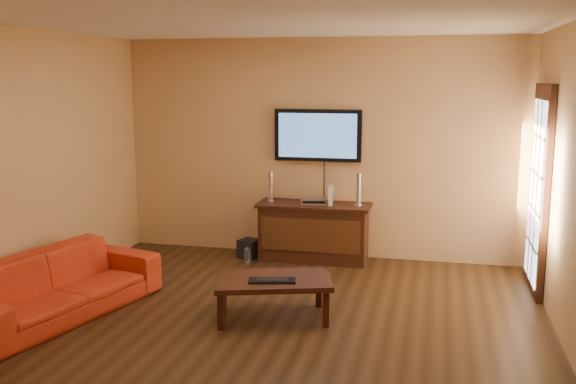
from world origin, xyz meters
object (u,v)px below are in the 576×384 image
(game_console, at_px, (331,196))
(keyboard, at_px, (272,280))
(coffee_table, at_px, (273,283))
(bottle, at_px, (247,256))
(television, at_px, (318,135))
(media_console, at_px, (314,232))
(sofa, at_px, (57,275))
(speaker_right, at_px, (359,191))
(av_receiver, at_px, (314,201))
(speaker_left, at_px, (271,188))
(subwoofer, at_px, (249,249))

(game_console, height_order, keyboard, game_console)
(coffee_table, xyz_separation_m, keyboard, (0.02, -0.10, 0.06))
(bottle, bearing_deg, coffee_table, -65.50)
(television, distance_m, bottle, 1.71)
(media_console, relative_size, sofa, 0.67)
(speaker_right, distance_m, bottle, 1.55)
(coffee_table, distance_m, speaker_right, 2.15)
(television, bearing_deg, av_receiver, -90.58)
(sofa, bearing_deg, speaker_left, -15.47)
(speaker_left, relative_size, av_receiver, 1.16)
(sofa, bearing_deg, speaker_right, -31.26)
(subwoofer, height_order, keyboard, keyboard)
(av_receiver, xyz_separation_m, bottle, (-0.74, -0.39, -0.64))
(game_console, xyz_separation_m, subwoofer, (-1.01, -0.06, -0.70))
(game_console, distance_m, subwoofer, 1.24)
(media_console, height_order, game_console, game_console)
(av_receiver, bearing_deg, bottle, -162.15)
(coffee_table, height_order, speaker_right, speaker_right)
(subwoofer, bearing_deg, speaker_left, 42.29)
(coffee_table, relative_size, av_receiver, 3.78)
(game_console, bearing_deg, coffee_table, -100.20)
(bottle, bearing_deg, television, 38.52)
(speaker_left, distance_m, speaker_right, 1.09)
(speaker_left, distance_m, subwoofer, 0.81)
(keyboard, bearing_deg, subwoofer, 112.21)
(coffee_table, xyz_separation_m, subwoofer, (-0.80, 1.91, -0.22))
(av_receiver, bearing_deg, speaker_right, -10.53)
(coffee_table, bearing_deg, bottle, 114.50)
(speaker_right, bearing_deg, bottle, -163.45)
(speaker_right, xyz_separation_m, subwoofer, (-1.34, -0.09, -0.77))
(coffee_table, bearing_deg, speaker_left, 105.17)
(sofa, distance_m, bottle, 2.40)
(media_console, bearing_deg, speaker_right, 1.04)
(sofa, bearing_deg, bottle, -16.34)
(av_receiver, bearing_deg, subwoofer, 177.41)
(media_console, height_order, av_receiver, av_receiver)
(game_console, distance_m, bottle, 1.24)
(sofa, xyz_separation_m, bottle, (1.24, 2.04, -0.30))
(keyboard, bearing_deg, bottle, 113.83)
(media_console, distance_m, speaker_right, 0.75)
(speaker_left, bearing_deg, speaker_right, -0.96)
(media_console, relative_size, speaker_right, 3.53)
(television, height_order, game_console, television)
(speaker_right, height_order, subwoofer, speaker_right)
(speaker_left, bearing_deg, subwoofer, -155.96)
(game_console, distance_m, keyboard, 2.12)
(speaker_right, height_order, bottle, speaker_right)
(television, distance_m, speaker_left, 0.87)
(television, height_order, coffee_table, television)
(television, height_order, speaker_right, television)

